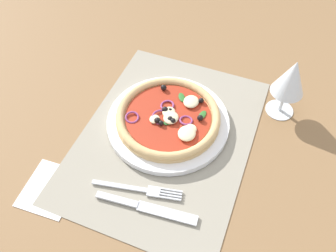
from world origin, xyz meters
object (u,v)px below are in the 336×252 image
Objects in this scene: plate at (168,122)px; fork at (142,190)px; wine_glass at (291,79)px; napkin at (50,188)px; pizza at (169,117)px; knife at (147,208)px.

plate reaches higher than fork.
wine_glass is 54.24cm from napkin.
pizza is at bearing 91.93° from plate.
plate is 20.78cm from knife.
plate is 1.83× the size of wine_glass.
fork is (17.33, 1.17, -2.38)cm from pizza.
fork is 18.18cm from napkin.
napkin is (37.05, -38.36, -9.92)cm from wine_glass.
wine_glass reaches higher than knife.
pizza is at bearing 145.88° from napkin.
plate is 28.33cm from napkin.
fork is 1.20× the size of wine_glass.
knife is at bearing 10.13° from pizza.
pizza is 28.52cm from napkin.
pizza is 17.53cm from fork.
wine_glass is at bearing 55.43° from knife.
pizza is (-0.00, 0.12, 1.85)cm from plate.
fork is at bearing 109.85° from napkin.
pizza is 27.16cm from wine_glass.
fork is (17.32, 1.29, -0.53)cm from plate.
plate is at bearing 94.83° from knife.
napkin is at bearing -176.73° from knife.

